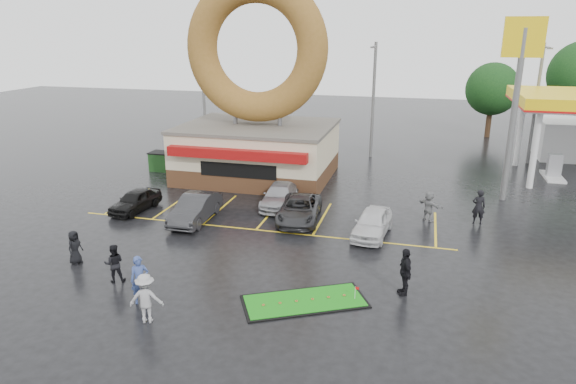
% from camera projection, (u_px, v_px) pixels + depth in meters
% --- Properties ---
extents(ground, '(120.00, 120.00, 0.00)m').
position_uv_depth(ground, '(233.00, 257.00, 23.45)').
color(ground, black).
rests_on(ground, ground).
extents(donut_shop, '(10.20, 8.70, 13.50)m').
position_uv_depth(donut_shop, '(257.00, 113.00, 34.77)').
color(donut_shop, '#472B19').
rests_on(donut_shop, ground).
extents(shell_sign, '(2.20, 0.36, 10.60)m').
position_uv_depth(shell_sign, '(519.00, 76.00, 29.08)').
color(shell_sign, slate).
rests_on(shell_sign, ground).
extents(streetlight_left, '(0.40, 2.21, 9.00)m').
position_uv_depth(streetlight_left, '(203.00, 94.00, 42.78)').
color(streetlight_left, slate).
rests_on(streetlight_left, ground).
extents(streetlight_mid, '(0.40, 2.21, 9.00)m').
position_uv_depth(streetlight_mid, '(373.00, 98.00, 40.28)').
color(streetlight_mid, slate).
rests_on(streetlight_mid, ground).
extents(streetlight_right, '(0.40, 2.21, 9.00)m').
position_uv_depth(streetlight_right, '(536.00, 101.00, 38.26)').
color(streetlight_right, slate).
rests_on(streetlight_right, ground).
extents(tree_far_d, '(4.90, 4.90, 7.00)m').
position_uv_depth(tree_far_d, '(492.00, 89.00, 48.11)').
color(tree_far_d, '#332114').
rests_on(tree_far_d, ground).
extents(car_black, '(1.87, 3.74, 1.22)m').
position_uv_depth(car_black, '(135.00, 201.00, 29.19)').
color(car_black, black).
rests_on(car_black, ground).
extents(car_dgrey, '(1.60, 4.39, 1.44)m').
position_uv_depth(car_dgrey, '(195.00, 208.00, 27.60)').
color(car_dgrey, '#29292B').
rests_on(car_dgrey, ground).
extents(car_silver, '(2.06, 4.44, 1.26)m').
position_uv_depth(car_silver, '(280.00, 195.00, 30.03)').
color(car_silver, '#96969A').
rests_on(car_silver, ground).
extents(car_grey, '(2.57, 4.77, 1.27)m').
position_uv_depth(car_grey, '(299.00, 209.00, 27.72)').
color(car_grey, '#2B2B2D').
rests_on(car_grey, ground).
extents(car_white, '(1.97, 4.06, 1.33)m').
position_uv_depth(car_white, '(372.00, 223.00, 25.67)').
color(car_white, silver).
rests_on(car_white, ground).
extents(person_blue, '(0.82, 0.76, 1.89)m').
position_uv_depth(person_blue, '(140.00, 280.00, 19.26)').
color(person_blue, '#33447F').
rests_on(person_blue, ground).
extents(person_blackjkt, '(0.99, 0.92, 1.63)m').
position_uv_depth(person_blackjkt, '(114.00, 263.00, 20.91)').
color(person_blackjkt, black).
rests_on(person_blackjkt, ground).
extents(person_hoodie, '(1.33, 0.98, 1.84)m').
position_uv_depth(person_hoodie, '(146.00, 298.00, 17.99)').
color(person_hoodie, '#959497').
rests_on(person_hoodie, ground).
extents(person_bystander, '(0.57, 0.80, 1.53)m').
position_uv_depth(person_bystander, '(75.00, 247.00, 22.57)').
color(person_bystander, black).
rests_on(person_bystander, ground).
extents(person_cameraman, '(0.81, 1.21, 1.91)m').
position_uv_depth(person_cameraman, '(405.00, 271.00, 19.90)').
color(person_cameraman, black).
rests_on(person_cameraman, ground).
extents(person_walker_near, '(1.53, 1.34, 1.67)m').
position_uv_depth(person_walker_near, '(429.00, 206.00, 27.62)').
color(person_walker_near, gray).
rests_on(person_walker_near, ground).
extents(person_walker_far, '(0.71, 0.49, 1.88)m').
position_uv_depth(person_walker_far, '(479.00, 207.00, 27.18)').
color(person_walker_far, black).
rests_on(person_walker_far, ground).
extents(dumpster, '(1.80, 1.20, 1.30)m').
position_uv_depth(dumpster, '(163.00, 162.00, 37.53)').
color(dumpster, '#1B441A').
rests_on(dumpster, ground).
extents(putting_green, '(5.07, 3.98, 0.58)m').
position_uv_depth(putting_green, '(305.00, 301.00, 19.54)').
color(putting_green, black).
rests_on(putting_green, ground).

